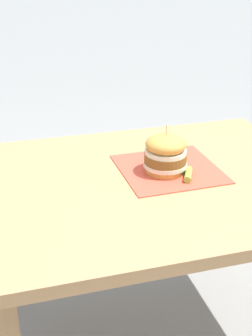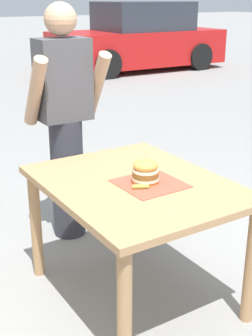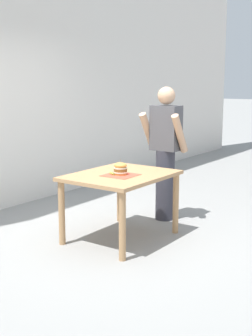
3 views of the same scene
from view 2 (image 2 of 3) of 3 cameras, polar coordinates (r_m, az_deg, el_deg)
The scene contains 7 objects.
ground_plane at distance 2.98m, azimuth 1.06°, elevation -15.13°, with size 80.00×80.00×0.00m, color gray.
patio_table at distance 2.66m, azimuth 1.15°, elevation -3.85°, with size 0.93×1.18×0.75m.
serving_paper at distance 2.59m, azimuth 2.93°, elevation -1.91°, with size 0.34×0.34×0.00m, color #D64C38.
sandwich at distance 2.57m, azimuth 2.40°, elevation -0.42°, with size 0.15×0.15×0.17m.
pickle_spear at distance 2.51m, azimuth 1.77°, elevation -2.28°, with size 0.02×0.02×0.09m, color #8EA83D.
diner_across_table at distance 3.36m, azimuth -7.41°, elevation 5.64°, with size 0.55×0.35×1.69m.
parked_car_near_curb at distance 11.83m, azimuth 1.60°, elevation 15.37°, with size 4.23×1.89×1.60m.
Camera 2 is at (-1.34, -2.03, 1.72)m, focal length 50.00 mm.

